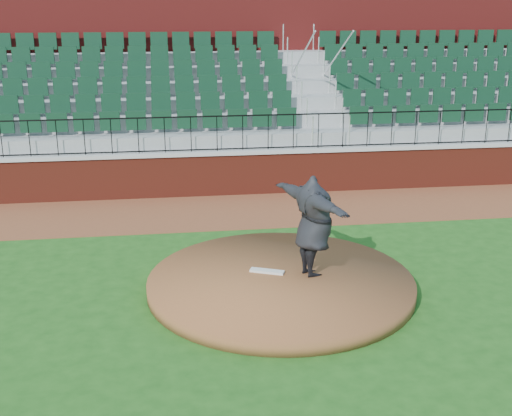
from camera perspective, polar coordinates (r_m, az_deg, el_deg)
The scene contains 10 objects.
ground at distance 12.91m, azimuth 0.91°, elevation -7.52°, with size 90.00×90.00×0.00m, color #1C4E16.
warning_track at distance 17.90m, azimuth -1.69°, elevation -0.19°, with size 34.00×3.20×0.01m, color brown.
field_wall at distance 19.26m, azimuth -2.22°, elevation 2.94°, with size 34.00×0.35×1.20m, color maroon.
wall_cap at distance 19.11m, azimuth -2.25°, elevation 4.83°, with size 34.00×0.45×0.10m, color #B7B7B7.
wall_railing at distance 18.99m, azimuth -2.27°, elevation 6.45°, with size 34.00×0.05×1.00m, color black, non-canonical shape.
seating_stands at distance 21.58m, azimuth -3.00°, elevation 9.14°, with size 34.00×5.10×4.60m, color gray, non-canonical shape.
concourse_wall at distance 24.29m, azimuth -3.60°, elevation 11.16°, with size 34.00×0.50×5.50m, color maroon.
pitchers_mound at distance 13.11m, azimuth 2.13°, elevation -6.52°, with size 5.23×5.23×0.25m, color brown.
pitching_rubber at distance 13.29m, azimuth 0.96°, elevation -5.46°, with size 0.68×0.17×0.05m, color silver.
pitcher at distance 12.88m, azimuth 4.96°, elevation -1.55°, with size 2.50×0.68×2.04m, color black.
Camera 1 is at (-1.79, -11.54, 5.50)m, focal length 46.44 mm.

